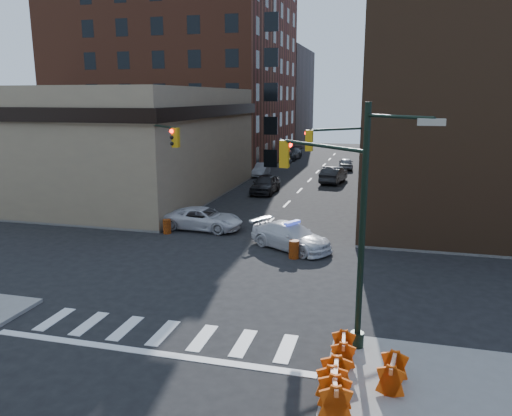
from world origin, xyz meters
The scene contains 30 objects.
ground centered at (0.00, 0.00, 0.00)m, with size 140.00×140.00×0.00m, color black.
sidewalk_nw centered at (-23.00, 32.75, 0.07)m, with size 34.00×54.50×0.15m, color gray.
bank_building centered at (-17.00, 16.50, 4.50)m, with size 22.00×22.00×9.00m, color #8A795B.
apartment_block centered at (-18.50, 40.00, 12.00)m, with size 25.00×25.00×24.00m, color brown.
commercial_row_ne centered at (13.00, 22.50, 7.00)m, with size 14.00×34.00×14.00m, color #4B301E.
filler_nw centered at (-16.00, 62.00, 8.00)m, with size 20.00×18.00×16.00m, color brown.
filler_ne centered at (14.00, 58.00, 6.00)m, with size 16.00×16.00×12.00m, color brown.
signal_pole_se centered at (6.04, -5.52, 4.61)m, with size 5.40×5.27×8.00m.
signal_pole_nw centered at (-5.85, 5.34, 4.34)m, with size 3.58×3.67×8.00m.
signal_pole_ne centered at (5.84, 5.35, 4.34)m, with size 3.67×3.58×8.00m.
tree_ne_near centered at (7.50, 26.00, 3.49)m, with size 3.00×3.00×4.85m.
tree_ne_far centered at (7.50, 34.00, 3.49)m, with size 3.00×3.00×4.85m.
police_car centered at (2.53, 4.38, 0.72)m, with size 2.02×4.98×1.45m, color silver.
pickup centered at (-3.66, 7.12, 0.70)m, with size 2.32×5.02×1.40m, color silver.
parked_car_wnear centered at (-2.72, 20.04, 0.82)m, with size 1.94×4.82×1.64m, color black.
parked_car_wfar centered at (-5.50, 29.49, 0.69)m, with size 1.46×4.18×1.38m, color #95979D.
parked_car_wdeep centered at (-5.10, 44.20, 0.80)m, with size 2.25×5.53×1.60m, color black.
parked_car_enear centered at (2.50, 26.98, 0.81)m, with size 1.72×4.92×1.62m, color black.
parked_car_efar centered at (2.90, 36.80, 0.68)m, with size 1.61×4.00×1.36m, color #93959B.
pedestrian_a centered at (-9.65, 8.05, 0.97)m, with size 0.60×0.39×1.64m, color black.
pedestrian_b centered at (-11.58, 7.08, 1.03)m, with size 0.85×0.67×1.76m, color black.
pedestrian_c centered at (-13.00, 6.11, 1.10)m, with size 1.11×0.46×1.89m, color #212932.
barrel_road centered at (3.00, 2.81, 0.48)m, with size 0.54×0.54×0.96m, color #CA5809.
barrel_bank centered at (-5.50, 5.60, 0.44)m, with size 0.50×0.50×0.88m, color #E53B0A.
barricade_se_a centered at (6.44, -7.46, 0.58)m, with size 1.14×0.57×0.85m, color #C36209, non-canonical shape.
barricade_se_b centered at (6.40, -9.50, 0.65)m, with size 1.34×0.67×1.01m, color red, non-canonical shape.
barricade_se_c centered at (7.92, -8.53, 0.60)m, with size 1.19×0.60×0.89m, color red, non-canonical shape.
barricade_se_d centered at (6.40, -10.00, 0.64)m, with size 1.30×0.65×0.98m, color red, non-canonical shape.
barricade_nw_a centered at (-9.50, 6.39, 0.58)m, with size 1.15×0.57×0.86m, color #E45F0A, non-canonical shape.
barricade_nw_b centered at (-9.55, 6.47, 0.63)m, with size 1.28×0.64×0.96m, color red, non-canonical shape.
Camera 1 is at (7.40, -21.91, 8.30)m, focal length 35.00 mm.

